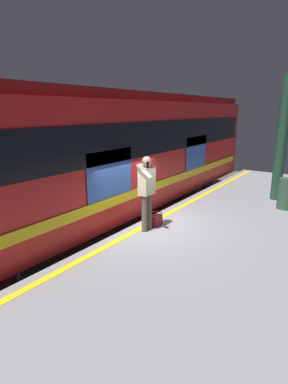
{
  "coord_description": "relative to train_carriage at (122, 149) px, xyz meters",
  "views": [
    {
      "loc": [
        6.08,
        4.41,
        3.8
      ],
      "look_at": [
        0.15,
        0.3,
        1.88
      ],
      "focal_mm": 28.8,
      "sensor_mm": 36.0,
      "label": 1
    }
  ],
  "objects": [
    {
      "name": "handbag",
      "position": [
        1.55,
        2.32,
        -1.48
      ],
      "size": [
        0.34,
        0.31,
        0.33
      ],
      "color": "maroon",
      "rests_on": "platform"
    },
    {
      "name": "trash_bin",
      "position": [
        -1.78,
        4.7,
        -1.18
      ],
      "size": [
        0.43,
        0.43,
        0.91
      ],
      "primitive_type": "cylinder",
      "color": "#2D4C38",
      "rests_on": "platform"
    },
    {
      "name": "passenger",
      "position": [
        1.94,
        2.29,
        -0.56
      ],
      "size": [
        0.57,
        0.55,
        1.8
      ],
      "color": "brown",
      "rests_on": "platform"
    },
    {
      "name": "track_rail_far",
      "position": [
        1.64,
        -0.72,
        -2.53
      ],
      "size": [
        23.13,
        0.08,
        0.16
      ],
      "primitive_type": "cube",
      "color": "slate",
      "rests_on": "ground"
    },
    {
      "name": "ground_plane",
      "position": [
        1.64,
        1.82,
        -2.61
      ],
      "size": [
        26.69,
        26.69,
        0.0
      ],
      "primitive_type": "plane",
      "color": "#4C4742"
    },
    {
      "name": "station_column",
      "position": [
        -2.69,
        4.25,
        0.29
      ],
      "size": [
        0.32,
        0.32,
        3.83
      ],
      "primitive_type": "cylinder",
      "color": "#1E3F2D",
      "rests_on": "platform"
    },
    {
      "name": "train_carriage",
      "position": [
        0.0,
        0.0,
        0.0
      ],
      "size": [
        13.33,
        3.07,
        4.13
      ],
      "color": "red",
      "rests_on": "ground"
    },
    {
      "name": "track_rail_near",
      "position": [
        1.64,
        0.71,
        -2.53
      ],
      "size": [
        23.13,
        0.08,
        0.16
      ],
      "primitive_type": "cube",
      "color": "slate",
      "rests_on": "ground"
    },
    {
      "name": "platform",
      "position": [
        1.64,
        4.04,
        -2.12
      ],
      "size": [
        17.79,
        4.44,
        0.98
      ],
      "primitive_type": "cube",
      "color": "gray",
      "rests_on": "ground"
    },
    {
      "name": "safety_line",
      "position": [
        1.64,
        2.12,
        -1.63
      ],
      "size": [
        17.43,
        0.16,
        0.01
      ],
      "primitive_type": "cube",
      "color": "yellow",
      "rests_on": "platform"
    }
  ]
}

